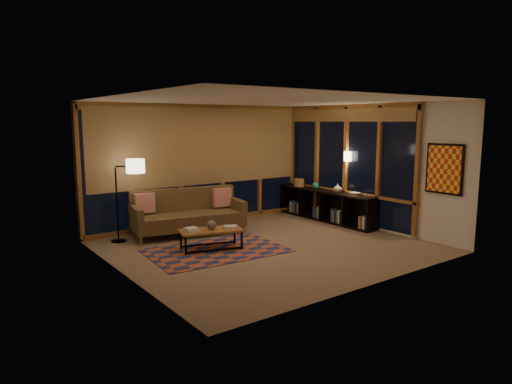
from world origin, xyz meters
TOP-DOWN VIEW (x-y plane):
  - floor at (0.00, 0.00)m, footprint 5.50×5.00m
  - ceiling at (0.00, 0.00)m, footprint 5.50×5.00m
  - walls at (0.00, 0.00)m, footprint 5.51×5.01m
  - window_wall_back at (0.00, 2.43)m, footprint 5.30×0.16m
  - window_wall_right at (2.68, 0.60)m, footprint 0.16×3.70m
  - wall_art at (2.71, -1.85)m, footprint 0.06×0.74m
  - wall_sconce at (2.62, 0.45)m, footprint 0.12×0.18m
  - sofa at (-0.76, 1.69)m, footprint 2.37×1.29m
  - pillow_left at (-1.55, 2.04)m, footprint 0.41×0.18m
  - pillow_right at (0.08, 1.72)m, footprint 0.41×0.18m
  - area_rug at (-0.93, 0.31)m, footprint 2.53×1.78m
  - coffee_table at (-0.96, 0.44)m, footprint 1.22×0.81m
  - book_stack_a at (-1.33, 0.52)m, footprint 0.27×0.21m
  - book_stack_b at (-0.62, 0.33)m, footprint 0.30×0.27m
  - ceramic_pot at (-0.94, 0.46)m, footprint 0.18×0.18m
  - floor_lamp at (-2.13, 2.01)m, footprint 0.64×0.55m
  - bookshelf at (2.49, 1.00)m, footprint 0.40×2.86m
  - basket at (2.47, 1.91)m, footprint 0.29×0.29m
  - teal_bowl at (2.49, 1.34)m, footprint 0.17×0.17m
  - vase at (2.49, 0.62)m, footprint 0.21×0.21m
  - shelf_book_stack at (2.49, 0.09)m, footprint 0.25×0.30m

SIDE VIEW (x-z plane):
  - floor at x=0.00m, z-range -0.01..0.01m
  - area_rug at x=-0.93m, z-range 0.00..0.01m
  - coffee_table at x=-0.96m, z-range 0.00..0.38m
  - bookshelf at x=2.49m, z-range 0.00..0.72m
  - book_stack_b at x=-0.62m, z-range 0.38..0.42m
  - book_stack_a at x=-1.33m, z-range 0.38..0.45m
  - ceramic_pot at x=-0.94m, z-range 0.38..0.54m
  - sofa at x=-0.76m, z-range 0.00..0.92m
  - pillow_left at x=-1.55m, z-range 0.46..0.85m
  - pillow_right at x=0.08m, z-range 0.46..0.86m
  - shelf_book_stack at x=2.49m, z-range 0.72..0.79m
  - teal_bowl at x=2.49m, z-range 0.72..0.88m
  - floor_lamp at x=-2.13m, z-range 0.00..1.62m
  - basket at x=2.47m, z-range 0.72..0.91m
  - vase at x=2.49m, z-range 0.72..0.92m
  - walls at x=0.00m, z-range 0.00..2.70m
  - window_wall_back at x=0.00m, z-range 0.05..2.65m
  - window_wall_right at x=2.68m, z-range 0.05..2.65m
  - wall_art at x=2.71m, z-range 0.98..1.92m
  - wall_sconce at x=2.62m, z-range 1.44..1.66m
  - ceiling at x=0.00m, z-range 2.70..2.71m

